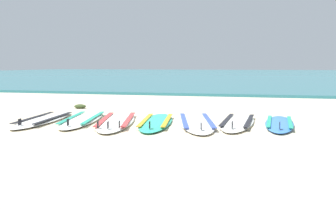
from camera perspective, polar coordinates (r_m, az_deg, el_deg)
ground_plane at (r=6.90m, az=0.98°, el=-2.70°), size 80.00×80.00×0.00m
sea at (r=42.43m, az=11.03°, el=4.81°), size 80.00×60.00×0.10m
surfboard_0 at (r=7.40m, az=-18.80°, el=-2.15°), size 0.77×2.28×0.18m
surfboard_1 at (r=7.22m, az=-13.17°, el=-2.18°), size 1.03×2.43×0.18m
surfboard_2 at (r=6.88m, az=-8.05°, el=-2.49°), size 1.18×2.59×0.18m
surfboard_3 at (r=6.72m, az=-1.85°, el=-2.64°), size 0.86×2.29×0.18m
surfboard_4 at (r=6.71m, az=4.44°, el=-2.67°), size 1.16×2.57×0.18m
surfboard_5 at (r=6.81m, az=10.85°, el=-2.63°), size 0.71×2.28×0.18m
surfboard_6 at (r=6.82m, az=17.00°, el=-2.78°), size 0.62×2.01×0.18m
seaweed_clump_near_shoreline at (r=9.32m, az=-13.56°, el=-0.20°), size 0.30×0.24×0.10m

